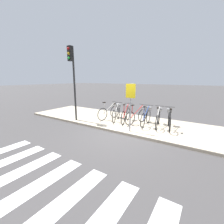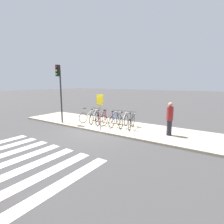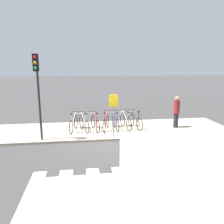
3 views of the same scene
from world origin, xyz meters
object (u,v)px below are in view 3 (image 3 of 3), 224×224
object	(u,v)px
traffic_light	(37,80)
parked_bicycle_5	(125,120)
parked_bicycle_0	(74,122)
sign_post	(114,108)
parked_bicycle_3	(106,121)
parked_bicycle_1	(83,122)
parked_bicycle_4	(115,121)
pedestrian	(176,111)
parked_bicycle_2	(95,122)
parked_bicycle_6	(134,120)

from	to	relation	value
traffic_light	parked_bicycle_5	bearing A→B (deg)	18.61
parked_bicycle_0	sign_post	bearing A→B (deg)	-34.36
parked_bicycle_3	parked_bicycle_1	bearing A→B (deg)	-176.06
parked_bicycle_1	parked_bicycle_5	bearing A→B (deg)	3.17
parked_bicycle_4	pedestrian	distance (m)	3.51
parked_bicycle_0	pedestrian	distance (m)	5.73
parked_bicycle_0	pedestrian	world-z (taller)	pedestrian
parked_bicycle_0	parked_bicycle_1	world-z (taller)	same
pedestrian	parked_bicycle_3	bearing A→B (deg)	177.61
pedestrian	parked_bicycle_2	bearing A→B (deg)	178.93
parked_bicycle_5	traffic_light	bearing A→B (deg)	-161.39
parked_bicycle_5	sign_post	size ratio (longest dim) A/B	0.80
parked_bicycle_4	parked_bicycle_3	bearing A→B (deg)	177.16
parked_bicycle_1	sign_post	size ratio (longest dim) A/B	0.78
parked_bicycle_3	traffic_light	bearing A→B (deg)	-156.52
parked_bicycle_4	sign_post	xyz separation A→B (m)	(-0.27, -1.34, 0.99)
parked_bicycle_6	sign_post	distance (m)	2.20
parked_bicycle_0	parked_bicycle_5	bearing A→B (deg)	1.18
parked_bicycle_2	parked_bicycle_6	bearing A→B (deg)	3.14
parked_bicycle_0	parked_bicycle_5	world-z (taller)	same
parked_bicycle_2	traffic_light	bearing A→B (deg)	-152.92
parked_bicycle_0	traffic_light	distance (m)	3.13
parked_bicycle_4	traffic_light	distance (m)	4.62
parked_bicycle_1	sign_post	distance (m)	2.18
parked_bicycle_4	parked_bicycle_6	bearing A→B (deg)	3.46
traffic_light	parked_bicycle_4	bearing A→B (deg)	20.38
parked_bicycle_3	parked_bicycle_6	size ratio (longest dim) A/B	0.99
parked_bicycle_5	parked_bicycle_3	bearing A→B (deg)	-177.73
parked_bicycle_3	parked_bicycle_5	xyz separation A→B (m)	(1.06, 0.04, 0.00)
parked_bicycle_1	parked_bicycle_3	world-z (taller)	same
parked_bicycle_0	parked_bicycle_6	world-z (taller)	same
parked_bicycle_5	traffic_light	world-z (taller)	traffic_light
parked_bicycle_3	parked_bicycle_4	xyz separation A→B (m)	(0.48, -0.02, 0.00)
parked_bicycle_6	traffic_light	xyz separation A→B (m)	(-4.83, -1.45, 2.38)
traffic_light	sign_post	world-z (taller)	traffic_light
parked_bicycle_3	traffic_light	xyz separation A→B (m)	(-3.23, -1.40, 2.38)
parked_bicycle_5	sign_post	distance (m)	1.92
traffic_light	sign_post	size ratio (longest dim) A/B	1.88
pedestrian	sign_post	world-z (taller)	sign_post
parked_bicycle_6	pedestrian	bearing A→B (deg)	-5.05
parked_bicycle_1	parked_bicycle_4	size ratio (longest dim) A/B	0.96
parked_bicycle_4	traffic_light	bearing A→B (deg)	-159.62
pedestrian	sign_post	size ratio (longest dim) A/B	0.84
parked_bicycle_1	parked_bicycle_6	world-z (taller)	same
parked_bicycle_0	parked_bicycle_5	distance (m)	2.82
parked_bicycle_3	parked_bicycle_6	distance (m)	1.59
pedestrian	parked_bicycle_6	bearing A→B (deg)	174.95
parked_bicycle_0	parked_bicycle_1	distance (m)	0.51
parked_bicycle_2	parked_bicycle_5	size ratio (longest dim) A/B	0.99
parked_bicycle_5	pedestrian	bearing A→B (deg)	-4.10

